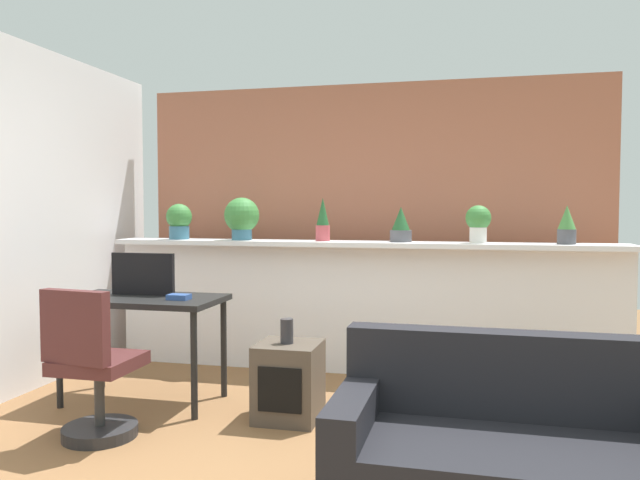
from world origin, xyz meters
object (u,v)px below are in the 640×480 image
at_px(office_chair, 92,375).
at_px(tv_monitor, 143,274).
at_px(potted_plant_2, 323,220).
at_px(potted_plant_3, 401,226).
at_px(potted_plant_4, 478,222).
at_px(potted_plant_5, 567,225).
at_px(desk, 143,309).
at_px(book_on_desk, 179,297).
at_px(couch, 517,464).
at_px(vase_on_shelf, 287,331).
at_px(side_cube_shelf, 289,381).
at_px(potted_plant_1, 242,217).
at_px(potted_plant_0, 179,220).

bearing_deg(office_chair, tv_monitor, 98.30).
relative_size(potted_plant_2, potted_plant_3, 1.27).
height_order(potted_plant_4, potted_plant_5, same).
distance_m(desk, book_on_desk, 0.33).
xyz_separation_m(desk, couch, (2.43, -1.19, -0.38)).
bearing_deg(vase_on_shelf, side_cube_shelf, 17.86).
distance_m(potted_plant_1, office_chair, 2.05).
bearing_deg(couch, potted_plant_1, 132.65).
height_order(potted_plant_1, potted_plant_2, potted_plant_1).
xyz_separation_m(vase_on_shelf, book_on_desk, (-0.78, 0.05, 0.19)).
xyz_separation_m(potted_plant_2, vase_on_shelf, (0.04, -1.21, -0.69)).
bearing_deg(tv_monitor, side_cube_shelf, -9.48).
distance_m(tv_monitor, side_cube_shelf, 1.33).
relative_size(potted_plant_4, tv_monitor, 0.62).
relative_size(potted_plant_1, office_chair, 0.40).
relative_size(potted_plant_1, potted_plant_2, 1.01).
bearing_deg(potted_plant_5, potted_plant_0, -179.89).
bearing_deg(potted_plant_2, vase_on_shelf, -87.90).
distance_m(potted_plant_2, tv_monitor, 1.53).
height_order(potted_plant_5, desk, potted_plant_5).
bearing_deg(potted_plant_4, book_on_desk, -149.66).
relative_size(tv_monitor, book_on_desk, 3.29).
xyz_separation_m(potted_plant_0, potted_plant_4, (2.55, 0.03, 0.00)).
height_order(potted_plant_5, vase_on_shelf, potted_plant_5).
relative_size(potted_plant_4, side_cube_shelf, 0.59).
bearing_deg(tv_monitor, potted_plant_5, 18.51).
xyz_separation_m(office_chair, side_cube_shelf, (1.02, 0.61, -0.14)).
height_order(tv_monitor, book_on_desk, tv_monitor).
xyz_separation_m(potted_plant_3, potted_plant_4, (0.61, -0.01, 0.04)).
bearing_deg(side_cube_shelf, potted_plant_2, 92.56).
bearing_deg(couch, potted_plant_4, 93.32).
relative_size(potted_plant_5, desk, 0.27).
distance_m(potted_plant_4, office_chair, 3.01).
height_order(potted_plant_2, vase_on_shelf, potted_plant_2).
bearing_deg(vase_on_shelf, potted_plant_5, 32.69).
bearing_deg(potted_plant_1, couch, -47.35).
xyz_separation_m(desk, tv_monitor, (-0.04, 0.08, 0.24)).
xyz_separation_m(potted_plant_1, tv_monitor, (-0.37, -1.01, -0.40)).
height_order(potted_plant_1, potted_plant_3, potted_plant_1).
relative_size(office_chair, book_on_desk, 6.26).
bearing_deg(couch, office_chair, 168.84).
bearing_deg(vase_on_shelf, potted_plant_1, 122.17).
xyz_separation_m(potted_plant_0, potted_plant_3, (1.94, 0.04, -0.03)).
bearing_deg(potted_plant_3, desk, -146.66).
bearing_deg(potted_plant_2, book_on_desk, -122.42).
relative_size(potted_plant_4, office_chair, 0.33).
relative_size(tv_monitor, vase_on_shelf, 3.00).
relative_size(potted_plant_2, tv_monitor, 0.75).
bearing_deg(vase_on_shelf, potted_plant_3, 63.79).
bearing_deg(potted_plant_2, potted_plant_1, -179.74).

